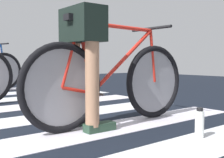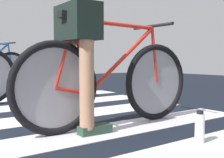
# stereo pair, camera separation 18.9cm
# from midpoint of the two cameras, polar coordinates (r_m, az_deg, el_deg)

# --- Properties ---
(bicycle_1_of_4) EXTENTS (1.74, 0.52, 0.93)m
(bicycle_1_of_4) POSITION_cam_midpoint_polar(r_m,az_deg,el_deg) (2.50, 1.62, -0.40)
(bicycle_1_of_4) COLOR black
(bicycle_1_of_4) RESTS_ON ground
(cyclist_1_of_4) EXTENTS (0.32, 0.42, 1.00)m
(cyclist_1_of_4) POSITION_cam_midpoint_polar(r_m,az_deg,el_deg) (2.33, -4.61, 5.67)
(cyclist_1_of_4) COLOR #A87A5B
(cyclist_1_of_4) RESTS_ON ground
(water_bottle) EXTENTS (0.07, 0.07, 0.23)m
(water_bottle) POSITION_cam_midpoint_polar(r_m,az_deg,el_deg) (2.16, 18.42, -8.75)
(water_bottle) COLOR white
(water_bottle) RESTS_ON ground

